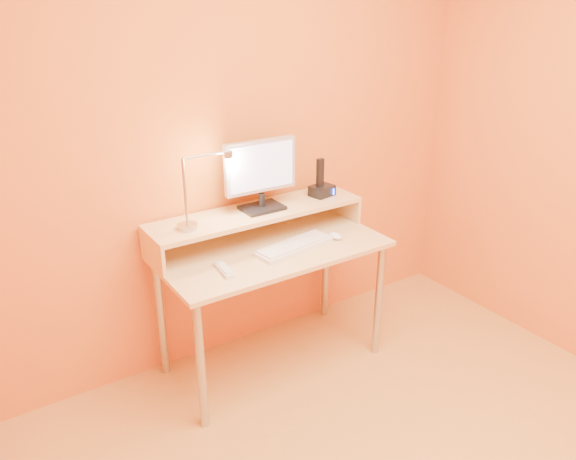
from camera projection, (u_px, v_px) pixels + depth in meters
wall_back at (239, 136)px, 2.95m from camera, size 3.00×0.04×2.50m
desk_leg_fl at (201, 366)px, 2.58m from camera, size 0.04×0.04×0.69m
desk_leg_fr at (379, 300)px, 3.14m from camera, size 0.04×0.04×0.69m
desk_leg_bl at (161, 318)px, 2.97m from camera, size 0.04×0.04×0.69m
desk_leg_br at (326, 267)px, 3.52m from camera, size 0.04×0.04×0.69m
desk_lower at (272, 250)px, 2.91m from camera, size 1.20×0.60×0.02m
shelf_riser_left at (152, 252)px, 2.70m from camera, size 0.02×0.30×0.14m
shelf_riser_right at (343, 205)px, 3.30m from camera, size 0.02×0.30×0.14m
desk_shelf at (257, 213)px, 2.97m from camera, size 1.20×0.30×0.02m
monitor_foot at (262, 208)px, 2.97m from camera, size 0.22×0.16×0.02m
monitor_neck at (262, 200)px, 2.96m from camera, size 0.04×0.04×0.07m
monitor_panel at (260, 166)px, 2.89m from camera, size 0.40×0.05×0.28m
monitor_back at (258, 165)px, 2.91m from camera, size 0.36×0.02×0.23m
monitor_screen at (262, 167)px, 2.88m from camera, size 0.37×0.02×0.24m
lamp_base at (188, 226)px, 2.73m from camera, size 0.10×0.10×0.02m
lamp_post at (185, 192)px, 2.66m from camera, size 0.01×0.01×0.33m
lamp_arm at (206, 155)px, 2.65m from camera, size 0.24×0.01×0.01m
lamp_head at (228, 154)px, 2.72m from camera, size 0.04×0.04×0.03m
lamp_bulb at (228, 158)px, 2.72m from camera, size 0.03×0.03×0.00m
phone_dock at (322, 191)px, 3.17m from camera, size 0.15×0.12×0.06m
phone_handset at (320, 173)px, 3.12m from camera, size 0.04×0.03×0.16m
phone_led at (334, 192)px, 3.15m from camera, size 0.01×0.00×0.04m
keyboard at (294, 247)px, 2.89m from camera, size 0.46×0.20×0.02m
mouse at (335, 236)px, 3.01m from camera, size 0.05×0.09×0.03m
remote_control at (224, 269)px, 2.66m from camera, size 0.06×0.18×0.02m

